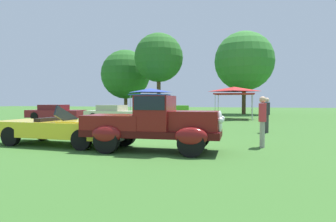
% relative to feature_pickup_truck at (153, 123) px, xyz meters
% --- Properties ---
extents(ground_plane, '(120.00, 120.00, 0.00)m').
position_rel_feature_pickup_truck_xyz_m(ground_plane, '(-0.54, 0.58, -0.86)').
color(ground_plane, '#386628').
extents(feature_pickup_truck, '(4.30, 1.88, 1.70)m').
position_rel_feature_pickup_truck_xyz_m(feature_pickup_truck, '(0.00, 0.00, 0.00)').
color(feature_pickup_truck, '#400B0B').
rests_on(feature_pickup_truck, ground_plane).
extents(neighbor_convertible, '(4.72, 1.99, 1.40)m').
position_rel_feature_pickup_truck_xyz_m(neighbor_convertible, '(-3.43, 0.39, -0.28)').
color(neighbor_convertible, yellow).
rests_on(neighbor_convertible, ground_plane).
extents(show_car_burgundy, '(4.57, 1.98, 1.22)m').
position_rel_feature_pickup_truck_xyz_m(show_car_burgundy, '(-11.95, 11.87, -0.26)').
color(show_car_burgundy, maroon).
rests_on(show_car_burgundy, ground_plane).
extents(show_car_cream, '(4.40, 2.26, 1.22)m').
position_rel_feature_pickup_truck_xyz_m(show_car_cream, '(-6.63, 11.31, -0.26)').
color(show_car_cream, beige).
rests_on(show_car_cream, ground_plane).
extents(show_car_lime, '(4.66, 2.90, 1.22)m').
position_rel_feature_pickup_truck_xyz_m(show_car_lime, '(-1.90, 11.31, -0.26)').
color(show_car_lime, '#60C62D').
rests_on(show_car_lime, ground_plane).
extents(spectator_near_truck, '(0.33, 0.45, 1.69)m').
position_rel_feature_pickup_truck_xyz_m(spectator_near_truck, '(-0.64, 4.05, 0.05)').
color(spectator_near_truck, '#283351').
rests_on(spectator_near_truck, ground_plane).
extents(spectator_by_row, '(0.27, 0.42, 1.69)m').
position_rel_feature_pickup_truck_xyz_m(spectator_by_row, '(3.29, 1.59, 0.05)').
color(spectator_by_row, '#9E998E').
rests_on(spectator_by_row, ground_plane).
extents(spectator_far_side, '(0.27, 0.41, 1.69)m').
position_rel_feature_pickup_truck_xyz_m(spectator_far_side, '(3.75, 6.27, 0.05)').
color(spectator_far_side, '#383838').
rests_on(spectator_far_side, ground_plane).
extents(canopy_tent_left_field, '(3.19, 3.19, 2.71)m').
position_rel_feature_pickup_truck_xyz_m(canopy_tent_left_field, '(-5.90, 17.80, 1.56)').
color(canopy_tent_left_field, '#B7B7BC').
rests_on(canopy_tent_left_field, ground_plane).
extents(canopy_tent_center_field, '(3.23, 3.23, 2.71)m').
position_rel_feature_pickup_truck_xyz_m(canopy_tent_center_field, '(1.89, 16.71, 1.56)').
color(canopy_tent_center_field, '#B7B7BC').
rests_on(canopy_tent_center_field, ground_plane).
extents(treeline_far_left, '(6.27, 6.27, 8.06)m').
position_rel_feature_pickup_truck_xyz_m(treeline_far_left, '(-12.12, 26.76, 4.05)').
color(treeline_far_left, brown).
rests_on(treeline_far_left, ground_plane).
extents(treeline_mid_left, '(5.42, 5.42, 9.04)m').
position_rel_feature_pickup_truck_xyz_m(treeline_mid_left, '(-6.55, 22.93, 5.44)').
color(treeline_mid_left, brown).
rests_on(treeline_mid_left, ground_plane).
extents(treeline_center, '(6.70, 6.70, 9.37)m').
position_rel_feature_pickup_truck_xyz_m(treeline_center, '(2.66, 25.93, 5.15)').
color(treeline_center, '#47331E').
rests_on(treeline_center, ground_plane).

